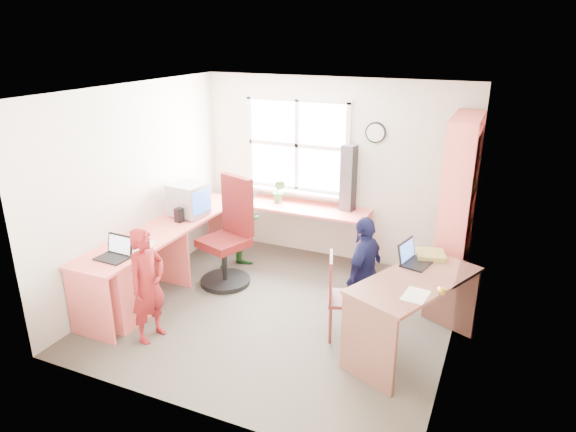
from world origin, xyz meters
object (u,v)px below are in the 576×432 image
(wooden_chair, at_px, (341,293))
(person_navy, at_px, (364,271))
(bookshelf, at_px, (457,214))
(laptop_right, at_px, (413,258))
(potted_plant, at_px, (279,191))
(laptop_left, at_px, (116,252))
(cd_tower, at_px, (348,178))
(swivel_chair, at_px, (230,239))
(person_red, at_px, (148,285))
(person_green, at_px, (239,224))
(right_desk, at_px, (414,300))
(crt_monitor, at_px, (188,200))
(l_desk, at_px, (163,264))

(wooden_chair, height_order, person_navy, person_navy)
(bookshelf, distance_m, laptop_right, 1.07)
(potted_plant, bearing_deg, laptop_left, -109.30)
(cd_tower, xyz_separation_m, potted_plant, (-0.92, -0.10, -0.26))
(swivel_chair, height_order, wooden_chair, swivel_chair)
(cd_tower, height_order, person_red, cd_tower)
(bookshelf, xyz_separation_m, person_green, (-2.59, -0.33, -0.40))
(right_desk, height_order, crt_monitor, crt_monitor)
(wooden_chair, distance_m, cd_tower, 1.88)
(l_desk, xyz_separation_m, swivel_chair, (0.45, 0.74, 0.11))
(right_desk, relative_size, wooden_chair, 1.72)
(bookshelf, xyz_separation_m, potted_plant, (-2.30, 0.25, -0.09))
(l_desk, relative_size, laptop_right, 7.90)
(right_desk, bearing_deg, laptop_left, -143.25)
(potted_plant, bearing_deg, right_desk, -37.00)
(swivel_chair, height_order, laptop_right, swivel_chair)
(crt_monitor, bearing_deg, l_desk, -71.97)
(right_desk, xyz_separation_m, laptop_right, (-0.09, 0.33, 0.27))
(crt_monitor, bearing_deg, swivel_chair, -0.48)
(laptop_right, height_order, cd_tower, cd_tower)
(bookshelf, bearing_deg, cd_tower, 166.00)
(person_red, relative_size, person_navy, 0.98)
(laptop_left, height_order, person_red, person_red)
(laptop_right, bearing_deg, laptop_left, 123.70)
(laptop_left, height_order, person_green, person_green)
(person_green, bearing_deg, swivel_chair, -141.41)
(laptop_right, relative_size, person_navy, 0.31)
(person_red, bearing_deg, cd_tower, -19.15)
(bookshelf, distance_m, potted_plant, 2.32)
(right_desk, height_order, swivel_chair, swivel_chair)
(bookshelf, xyz_separation_m, laptop_left, (-3.10, -2.02, -0.20))
(laptop_left, xyz_separation_m, cd_tower, (1.72, 2.36, 0.37))
(l_desk, xyz_separation_m, person_navy, (2.20, 0.46, 0.14))
(right_desk, relative_size, laptop_right, 4.02)
(laptop_left, bearing_deg, cd_tower, 56.72)
(laptop_left, bearing_deg, person_green, 76.18)
(swivel_chair, xyz_separation_m, crt_monitor, (-0.61, 0.07, 0.39))
(laptop_left, relative_size, person_navy, 0.28)
(bookshelf, xyz_separation_m, wooden_chair, (-0.90, -1.34, -0.53))
(wooden_chair, height_order, crt_monitor, crt_monitor)
(person_red, bearing_deg, laptop_left, 83.11)
(right_desk, distance_m, bookshelf, 1.43)
(wooden_chair, relative_size, laptop_left, 2.63)
(potted_plant, distance_m, person_red, 2.43)
(right_desk, xyz_separation_m, swivel_chair, (-2.33, 0.61, -0.01))
(l_desk, xyz_separation_m, bookshelf, (2.96, 1.47, 0.55))
(person_green, bearing_deg, l_desk, -170.83)
(bookshelf, distance_m, person_red, 3.41)
(potted_plant, bearing_deg, bookshelf, -6.15)
(bookshelf, height_order, laptop_left, bookshelf)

